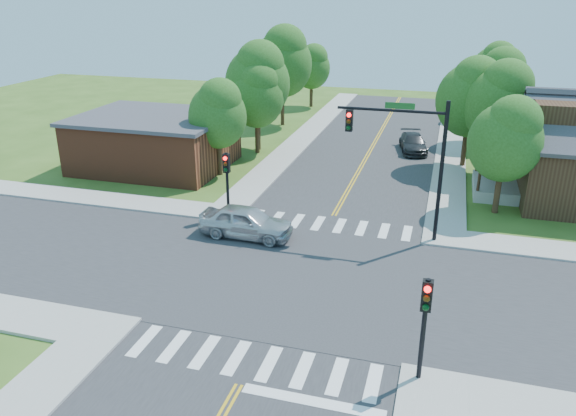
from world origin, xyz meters
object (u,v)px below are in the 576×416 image
(signal_mast_ne, at_px, (408,147))
(car_dgrey, at_px, (413,143))
(car_silver, at_px, (246,222))
(signal_pole_se, at_px, (425,312))
(signal_pole_nw, at_px, (227,173))

(signal_mast_ne, height_order, car_dgrey, signal_mast_ne)
(car_silver, bearing_deg, car_dgrey, -18.75)
(signal_pole_se, xyz_separation_m, car_silver, (-9.38, 9.12, -1.84))
(car_dgrey, bearing_deg, signal_pole_nw, -129.07)
(car_silver, height_order, car_dgrey, car_silver)
(signal_mast_ne, bearing_deg, signal_pole_se, -81.44)
(car_dgrey, bearing_deg, car_silver, -121.63)
(signal_pole_nw, distance_m, car_silver, 3.32)
(signal_mast_ne, distance_m, signal_pole_nw, 9.76)
(signal_mast_ne, relative_size, signal_pole_nw, 1.89)
(signal_mast_ne, xyz_separation_m, car_dgrey, (-0.70, 16.61, -4.19))
(car_silver, bearing_deg, signal_pole_se, -132.46)
(signal_pole_se, xyz_separation_m, car_dgrey, (-2.38, 27.82, -2.00))
(signal_pole_se, relative_size, car_silver, 0.77)
(signal_mast_ne, xyz_separation_m, signal_pole_se, (1.69, -11.21, -2.19))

